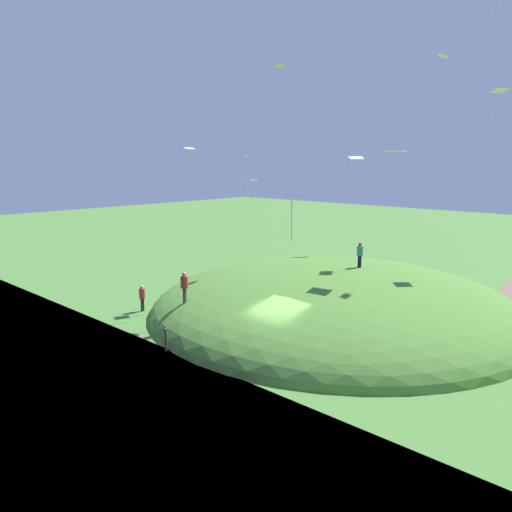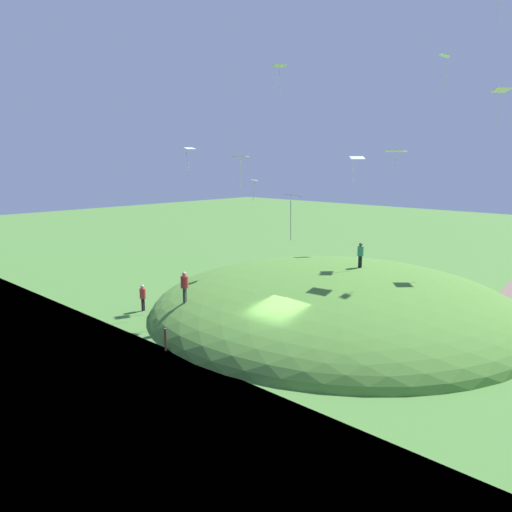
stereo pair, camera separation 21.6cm
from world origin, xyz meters
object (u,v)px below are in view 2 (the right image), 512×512
(kite_7, at_px, (189,150))
(kite_5, at_px, (280,67))
(person_with_child, at_px, (184,283))
(kite_0, at_px, (254,182))
(kite_8, at_px, (501,91))
(kite_4, at_px, (357,159))
(kite_11, at_px, (396,151))
(mooring_post, at_px, (166,340))
(person_on_hilltop, at_px, (360,252))
(person_near_shore, at_px, (143,294))
(kite_2, at_px, (445,57))
(kite_3, at_px, (293,199))
(kite_9, at_px, (241,159))

(kite_7, bearing_deg, kite_5, 0.62)
(person_with_child, distance_m, kite_0, 9.48)
(kite_8, bearing_deg, kite_0, 126.93)
(kite_4, height_order, kite_11, kite_11)
(kite_7, relative_size, mooring_post, 1.23)
(person_on_hilltop, relative_size, person_near_shore, 0.92)
(kite_2, bearing_deg, kite_0, 139.03)
(person_near_shore, bearing_deg, kite_11, 110.14)
(mooring_post, bearing_deg, kite_2, -14.12)
(kite_8, bearing_deg, kite_11, 155.62)
(kite_3, xyz_separation_m, kite_4, (16.48, 7.03, 1.87))
(kite_0, bearing_deg, kite_2, -40.97)
(person_near_shore, bearing_deg, kite_5, 149.33)
(kite_5, distance_m, kite_8, 14.70)
(kite_8, height_order, kite_11, kite_8)
(person_near_shore, relative_size, kite_3, 0.83)
(kite_0, distance_m, kite_8, 16.68)
(kite_3, height_order, kite_4, kite_4)
(kite_11, bearing_deg, kite_7, 126.86)
(kite_5, bearing_deg, kite_3, -136.80)
(kite_4, bearing_deg, mooring_post, -176.95)
(person_on_hilltop, height_order, mooring_post, person_on_hilltop)
(person_on_hilltop, height_order, kite_2, kite_2)
(kite_5, bearing_deg, kite_9, -160.11)
(kite_8, height_order, mooring_post, kite_8)
(person_near_shore, height_order, kite_9, kite_9)
(person_near_shore, distance_m, kite_0, 10.64)
(kite_9, bearing_deg, person_on_hilltop, -46.44)
(kite_3, bearing_deg, kite_2, 3.06)
(kite_9, bearing_deg, kite_8, -41.68)
(kite_4, distance_m, kite_5, 9.12)
(person_on_hilltop, relative_size, mooring_post, 1.35)
(kite_2, xyz_separation_m, kite_7, (-14.99, 9.13, -6.28))
(kite_11, bearing_deg, kite_8, -24.38)
(kite_7, bearing_deg, kite_9, -43.56)
(kite_4, height_order, kite_8, kite_8)
(kite_4, distance_m, kite_8, 10.90)
(kite_11, bearing_deg, kite_9, 123.63)
(kite_5, height_order, kite_7, kite_5)
(kite_8, bearing_deg, person_with_child, 147.33)
(person_near_shore, relative_size, kite_0, 1.23)
(person_near_shore, distance_m, kite_8, 26.28)
(person_near_shore, relative_size, kite_2, 0.77)
(kite_8, bearing_deg, mooring_post, 155.38)
(kite_11, bearing_deg, mooring_post, 155.24)
(person_near_shore, bearing_deg, kite_9, 114.57)
(kite_4, distance_m, kite_11, 9.64)
(kite_9, xyz_separation_m, kite_11, (5.11, -7.69, 0.42))
(person_on_hilltop, bearing_deg, kite_0, -169.50)
(person_on_hilltop, height_order, kite_8, kite_8)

